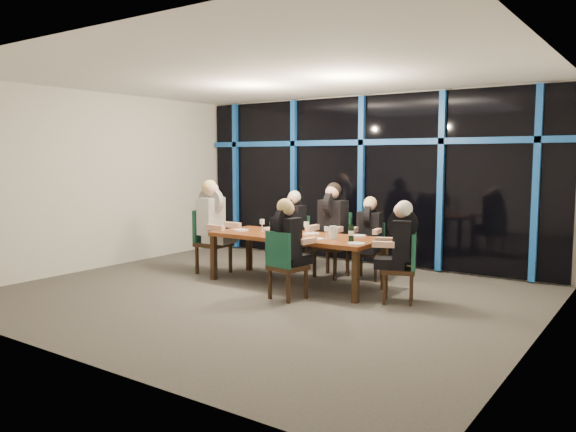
# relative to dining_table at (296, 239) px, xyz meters

# --- Properties ---
(room) EXTENTS (7.04, 7.00, 3.02)m
(room) POSITION_rel_dining_table_xyz_m (0.00, -0.80, 1.34)
(room) COLOR #514D48
(room) RESTS_ON ground
(window_wall) EXTENTS (6.86, 0.43, 2.94)m
(window_wall) POSITION_rel_dining_table_xyz_m (0.01, 2.13, 0.87)
(window_wall) COLOR black
(window_wall) RESTS_ON ground
(dining_table) EXTENTS (2.60, 1.00, 0.75)m
(dining_table) POSITION_rel_dining_table_xyz_m (0.00, 0.00, 0.00)
(dining_table) COLOR brown
(dining_table) RESTS_ON ground
(chair_far_left) EXTENTS (0.46, 0.46, 0.91)m
(chair_far_left) POSITION_rel_dining_table_xyz_m (-0.69, 1.02, -0.17)
(chair_far_left) COLOR black
(chair_far_left) RESTS_ON ground
(chair_far_mid) EXTENTS (0.49, 0.49, 1.02)m
(chair_far_mid) POSITION_rel_dining_table_xyz_m (0.16, 0.87, -0.11)
(chair_far_mid) COLOR black
(chair_far_mid) RESTS_ON ground
(chair_far_right) EXTENTS (0.47, 0.47, 0.88)m
(chair_far_right) POSITION_rel_dining_table_xyz_m (0.71, 1.03, -0.19)
(chair_far_right) COLOR black
(chair_far_right) RESTS_ON ground
(chair_end_left) EXTENTS (0.51, 0.51, 1.04)m
(chair_end_left) POSITION_rel_dining_table_xyz_m (-1.65, -0.09, -0.10)
(chair_end_left) COLOR black
(chair_end_left) RESTS_ON ground
(chair_end_right) EXTENTS (0.55, 0.55, 0.91)m
(chair_end_right) POSITION_rel_dining_table_xyz_m (1.76, -0.05, -0.17)
(chair_end_right) COLOR black
(chair_end_right) RESTS_ON ground
(chair_near_mid) EXTENTS (0.49, 0.49, 0.93)m
(chair_near_mid) POSITION_rel_dining_table_xyz_m (0.38, -0.86, -0.16)
(chair_near_mid) COLOR black
(chair_near_mid) RESTS_ON ground
(diner_far_left) EXTENTS (0.47, 0.59, 0.89)m
(diner_far_left) POSITION_rel_dining_table_xyz_m (-0.69, 0.94, 0.19)
(diner_far_left) COLOR black
(diner_far_left) RESTS_ON ground
(diner_far_mid) EXTENTS (0.52, 0.65, 1.00)m
(diner_far_mid) POSITION_rel_dining_table_xyz_m (0.16, 0.78, 0.30)
(diner_far_mid) COLOR black
(diner_far_mid) RESTS_ON ground
(diner_far_right) EXTENTS (0.48, 0.58, 0.86)m
(diner_far_right) POSITION_rel_dining_table_xyz_m (0.73, 0.96, 0.16)
(diner_far_right) COLOR black
(diner_far_right) RESTS_ON ground
(diner_end_left) EXTENTS (0.66, 0.53, 1.02)m
(diner_end_left) POSITION_rel_dining_table_xyz_m (-1.57, -0.09, 0.31)
(diner_end_left) COLOR black
(diner_end_left) RESTS_ON ground
(diner_end_right) EXTENTS (0.63, 0.56, 0.89)m
(diner_end_right) POSITION_rel_dining_table_xyz_m (1.69, -0.08, 0.19)
(diner_end_right) COLOR black
(diner_end_right) RESTS_ON ground
(diner_near_mid) EXTENTS (0.50, 0.61, 0.90)m
(diner_near_mid) POSITION_rel_dining_table_xyz_m (0.40, -0.78, 0.20)
(diner_near_mid) COLOR black
(diner_near_mid) RESTS_ON ground
(plate_far_left) EXTENTS (0.24, 0.24, 0.01)m
(plate_far_left) POSITION_rel_dining_table_xyz_m (-0.74, 0.38, 0.08)
(plate_far_left) COLOR white
(plate_far_left) RESTS_ON dining_table
(plate_far_mid) EXTENTS (0.24, 0.24, 0.01)m
(plate_far_mid) POSITION_rel_dining_table_xyz_m (0.14, 0.22, 0.08)
(plate_far_mid) COLOR white
(plate_far_mid) RESTS_ON dining_table
(plate_far_right) EXTENTS (0.24, 0.24, 0.01)m
(plate_far_right) POSITION_rel_dining_table_xyz_m (0.82, 0.41, 0.08)
(plate_far_right) COLOR white
(plate_far_right) RESTS_ON dining_table
(plate_end_left) EXTENTS (0.24, 0.24, 0.01)m
(plate_end_left) POSITION_rel_dining_table_xyz_m (-1.00, -0.06, 0.08)
(plate_end_left) COLOR white
(plate_end_left) RESTS_ON dining_table
(plate_end_right) EXTENTS (0.24, 0.24, 0.01)m
(plate_end_right) POSITION_rel_dining_table_xyz_m (1.16, -0.27, 0.08)
(plate_end_right) COLOR white
(plate_end_right) RESTS_ON dining_table
(plate_near_mid) EXTENTS (0.24, 0.24, 0.01)m
(plate_near_mid) POSITION_rel_dining_table_xyz_m (0.48, -0.22, 0.08)
(plate_near_mid) COLOR white
(plate_near_mid) RESTS_ON dining_table
(wine_bottle) EXTENTS (0.07, 0.07, 0.32)m
(wine_bottle) POSITION_rel_dining_table_xyz_m (0.99, -0.11, 0.19)
(wine_bottle) COLOR black
(wine_bottle) RESTS_ON dining_table
(water_pitcher) EXTENTS (0.12, 0.11, 0.19)m
(water_pitcher) POSITION_rel_dining_table_xyz_m (0.70, -0.10, 0.16)
(water_pitcher) COLOR white
(water_pitcher) RESTS_ON dining_table
(tea_light) EXTENTS (0.05, 0.05, 0.03)m
(tea_light) POSITION_rel_dining_table_xyz_m (-0.04, -0.14, 0.08)
(tea_light) COLOR #FDAF4C
(tea_light) RESTS_ON dining_table
(wine_glass_a) EXTENTS (0.07, 0.07, 0.18)m
(wine_glass_a) POSITION_rel_dining_table_xyz_m (-0.26, -0.16, 0.20)
(wine_glass_a) COLOR silver
(wine_glass_a) RESTS_ON dining_table
(wine_glass_b) EXTENTS (0.07, 0.07, 0.19)m
(wine_glass_b) POSITION_rel_dining_table_xyz_m (0.11, 0.12, 0.21)
(wine_glass_b) COLOR silver
(wine_glass_b) RESTS_ON dining_table
(wine_glass_c) EXTENTS (0.06, 0.06, 0.17)m
(wine_glass_c) POSITION_rel_dining_table_xyz_m (0.54, -0.01, 0.19)
(wine_glass_c) COLOR silver
(wine_glass_c) RESTS_ON dining_table
(wine_glass_d) EXTENTS (0.08, 0.08, 0.19)m
(wine_glass_d) POSITION_rel_dining_table_xyz_m (-0.64, 0.01, 0.21)
(wine_glass_d) COLOR white
(wine_glass_d) RESTS_ON dining_table
(wine_glass_e) EXTENTS (0.07, 0.07, 0.18)m
(wine_glass_e) POSITION_rel_dining_table_xyz_m (0.91, 0.05, 0.20)
(wine_glass_e) COLOR silver
(wine_glass_e) RESTS_ON dining_table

